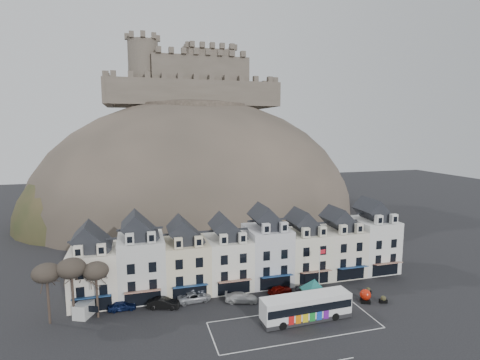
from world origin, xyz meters
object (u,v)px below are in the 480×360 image
Objects in this scene: car_charcoal at (308,290)px; car_white at (241,297)px; white_van at (87,307)px; car_maroon at (280,290)px; flagpole at (320,269)px; car_black at (164,303)px; red_buoy at (365,296)px; bus at (306,306)px; car_silver at (194,297)px; bus_shelter at (314,285)px; car_navy at (122,306)px.

car_white is at bearing 107.10° from car_charcoal.
white_van is 1.23× the size of car_maroon.
flagpole is 1.99× the size of car_charcoal.
car_black reaches higher than car_maroon.
red_buoy reaches higher than car_charcoal.
car_black is at bearing 174.74° from flagpole.
white_van is 1.28× the size of car_charcoal.
red_buoy is 0.53× the size of car_charcoal.
bus is 3.34× the size of car_charcoal.
bus reaches higher than car_white.
car_white is at bearing 18.08° from white_van.
flagpole reaches higher than car_charcoal.
flagpole is at bearing -104.03° from car_silver.
car_silver is at bearing 161.28° from bus_shelter.
car_silver is at bearing 89.54° from car_white.
car_silver is (14.91, -0.40, -0.31)m from white_van.
red_buoy is at bearing -37.06° from flagpole.
bus_shelter reaches higher than car_white.
car_navy is at bearing 173.81° from flagpole.
bus is at bearing 169.47° from car_charcoal.
car_charcoal is (1.10, 4.29, -2.64)m from bus_shelter.
red_buoy is at bearing -89.00° from car_white.
bus_shelter is 4.29m from flagpole.
white_van is 1.23× the size of car_navy.
car_navy is at bearing 168.99° from bus_shelter.
flagpole reaches higher than car_black.
red_buoy is (7.99, -0.80, -2.25)m from bus_shelter.
flagpole is (-5.41, 4.09, 3.24)m from red_buoy.
car_maroon is (23.53, -1.18, 0.00)m from car_navy.
bus is at bearing -111.74° from car_navy.
bus is 2.53× the size of car_silver.
flagpole is (2.58, 3.29, 0.99)m from bus_shelter.
car_silver reaches higher than car_maroon.
bus is 1.89× the size of bus_shelter.
car_silver reaches higher than car_navy.
flagpole reaches higher than white_van.
car_maroon is at bearing -99.54° from car_silver.
red_buoy reaches higher than car_white.
red_buoy is at bearing -109.34° from car_charcoal.
car_maroon is 4.34m from car_charcoal.
bus_shelter is 27.55m from car_navy.
car_navy is (-23.90, 9.55, -1.27)m from bus.
white_van is at bearing 72.28° from car_maroon.
red_buoy is 0.43× the size of car_black.
car_black is at bearing 74.78° from car_maroon.
white_van reaches higher than car_black.
car_black is at bearing 104.06° from car_charcoal.
car_navy is at bearing 84.87° from car_silver.
bus_shelter is 1.70× the size of car_maroon.
bus is 2.58× the size of car_white.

